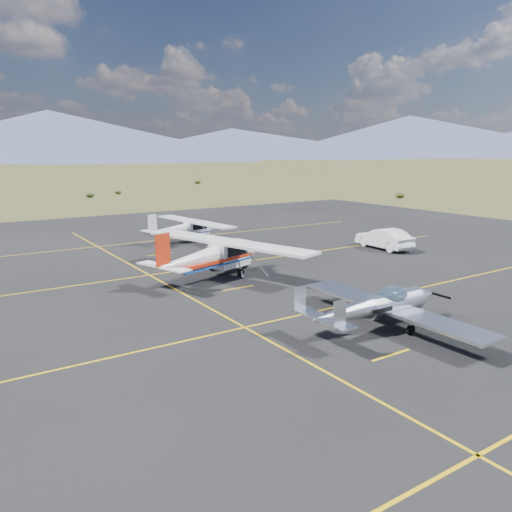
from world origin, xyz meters
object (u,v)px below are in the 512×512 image
object	(u,v)px
aircraft_low_wing	(380,306)
sedan	(384,238)
aircraft_cessna	(213,255)
aircraft_plain	(185,228)

from	to	relation	value
aircraft_low_wing	sedan	world-z (taller)	aircraft_low_wing
aircraft_cessna	sedan	size ratio (longest dim) A/B	2.55
aircraft_cessna	sedan	world-z (taller)	aircraft_cessna
aircraft_low_wing	aircraft_plain	distance (m)	23.73
aircraft_cessna	aircraft_plain	xyz separation A→B (m)	(3.85, 12.03, -0.29)
sedan	aircraft_cessna	bearing A→B (deg)	5.60
aircraft_low_wing	aircraft_cessna	xyz separation A→B (m)	(-1.73, 11.60, 0.40)
aircraft_low_wing	aircraft_cessna	world-z (taller)	aircraft_cessna
aircraft_low_wing	aircraft_cessna	bearing A→B (deg)	98.35
aircraft_cessna	sedan	xyz separation A→B (m)	(15.29, 0.62, -0.59)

